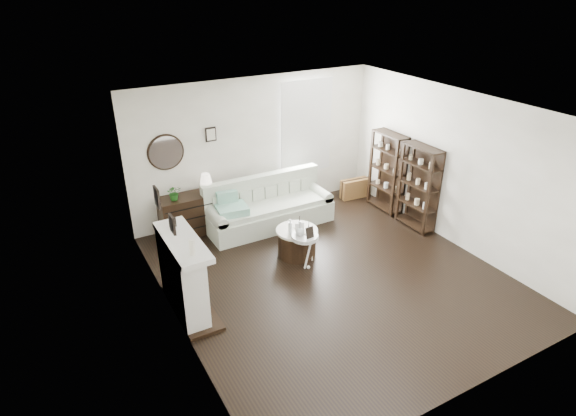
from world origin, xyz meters
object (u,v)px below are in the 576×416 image
sofa (268,210)px  pedestal_table (305,237)px  drum_table (297,242)px  dresser (191,214)px

sofa → pedestal_table: 1.56m
pedestal_table → drum_table: bearing=84.8°
dresser → pedestal_table: (1.28, -1.94, 0.12)m
sofa → dresser: bearing=164.1°
drum_table → pedestal_table: bearing=-95.2°
pedestal_table → sofa: bearing=86.0°
drum_table → pedestal_table: size_ratio=1.30×
sofa → pedestal_table: sofa is taller
sofa → drum_table: bearing=-93.7°
drum_table → pedestal_table: 0.39m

